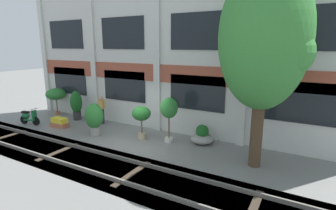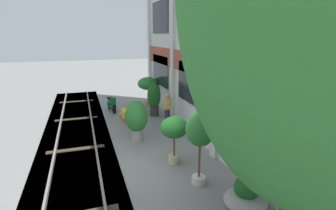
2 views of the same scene
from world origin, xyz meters
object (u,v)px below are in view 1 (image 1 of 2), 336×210
potted_plant_terracotta_small (141,115)px  resident_by_doorway (102,109)px  potted_plant_tall_urn (56,94)px  potted_plant_fluted_column (94,117)px  potted_plant_low_pan (169,110)px  potted_plant_ribbed_drum (76,104)px  potted_plant_square_trough (60,123)px  broadleaf_tree (264,40)px  potted_plant_wide_bowl (202,136)px  scooter_near_curb (29,117)px

potted_plant_terracotta_small → resident_by_doorway: 3.59m
potted_plant_tall_urn → resident_by_doorway: potted_plant_tall_urn is taller
potted_plant_fluted_column → potted_plant_low_pan: 3.95m
potted_plant_ribbed_drum → potted_plant_square_trough: 1.72m
broadleaf_tree → potted_plant_tall_urn: size_ratio=4.19×
potted_plant_fluted_column → resident_by_doorway: 2.00m
potted_plant_low_pan → resident_by_doorway: (-4.83, 0.63, -0.71)m
potted_plant_fluted_column → potted_plant_ribbed_drum: (-3.06, 1.58, 0.03)m
potted_plant_terracotta_small → potted_plant_square_trough: 5.28m
potted_plant_tall_urn → potted_plant_square_trough: bearing=-36.1°
potted_plant_ribbed_drum → potted_plant_wide_bowl: bearing=0.4°
potted_plant_tall_urn → resident_by_doorway: (4.10, -0.12, -0.47)m
broadleaf_tree → potted_plant_wide_bowl: size_ratio=6.89×
potted_plant_tall_urn → broadleaf_tree: bearing=-5.9°
resident_by_doorway → potted_plant_square_trough: bearing=-54.9°
broadleaf_tree → scooter_near_curb: 13.31m
potted_plant_tall_urn → resident_by_doorway: size_ratio=1.07×
potted_plant_fluted_column → potted_plant_square_trough: size_ratio=1.61×
potted_plant_fluted_column → potted_plant_tall_urn: 5.49m
potted_plant_tall_urn → scooter_near_curb: potted_plant_tall_urn is taller
potted_plant_square_trough → potted_plant_low_pan: potted_plant_low_pan is taller
potted_plant_terracotta_small → potted_plant_square_trough: bearing=-172.0°
potted_plant_fluted_column → potted_plant_square_trough: (-2.76, 0.05, -0.70)m
potted_plant_fluted_column → scooter_near_curb: potted_plant_fluted_column is taller
broadleaf_tree → potted_plant_wide_bowl: bearing=155.6°
potted_plant_terracotta_small → potted_plant_fluted_column: potted_plant_fluted_column is taller
potted_plant_terracotta_small → potted_plant_fluted_column: 2.51m
potted_plant_ribbed_drum → potted_plant_terracotta_small: bearing=-8.5°
potted_plant_ribbed_drum → resident_by_doorway: 1.99m
potted_plant_fluted_column → potted_plant_tall_urn: bearing=160.8°
potted_plant_wide_bowl → potted_plant_fluted_column: (-5.21, -1.64, 0.61)m
potted_plant_square_trough → scooter_near_curb: scooter_near_curb is taller
potted_plant_fluted_column → resident_by_doorway: potted_plant_fluted_column is taller
potted_plant_wide_bowl → scooter_near_curb: (-9.93, -2.15, 0.10)m
broadleaf_tree → potted_plant_low_pan: bearing=171.7°
potted_plant_fluted_column → potted_plant_low_pan: size_ratio=0.77×
broadleaf_tree → potted_plant_ribbed_drum: (-10.91, 1.14, -3.72)m
potted_plant_terracotta_small → potted_plant_low_pan: bearing=11.3°
potted_plant_fluted_column → scooter_near_curb: 4.77m
potted_plant_tall_urn → scooter_near_curb: 2.52m
potted_plant_terracotta_small → potted_plant_tall_urn: size_ratio=0.93×
potted_plant_fluted_column → potted_plant_ribbed_drum: potted_plant_ribbed_drum is taller
potted_plant_terracotta_small → potted_plant_wide_bowl: size_ratio=1.53×
potted_plant_wide_bowl → scooter_near_curb: 10.16m
potted_plant_fluted_column → scooter_near_curb: size_ratio=1.22×
potted_plant_fluted_column → potted_plant_ribbed_drum: size_ratio=0.93×
broadleaf_tree → potted_plant_ribbed_drum: broadleaf_tree is taller
potted_plant_wide_bowl → potted_plant_square_trough: potted_plant_wide_bowl is taller
potted_plant_square_trough → potted_plant_tall_urn: (-2.41, 1.76, 1.10)m
potted_plant_square_trough → potted_plant_low_pan: bearing=8.7°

